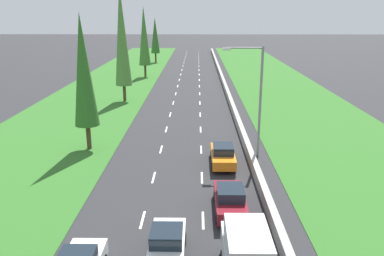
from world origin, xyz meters
name	(u,v)px	position (x,y,z in m)	size (l,w,h in m)	color
ground_plane	(188,90)	(0.00, 60.00, 0.00)	(300.00, 300.00, 0.00)	#28282B
grass_verge_left	(106,89)	(-12.65, 60.00, 0.02)	(14.00, 140.00, 0.04)	#2D6623
grass_verge_right	(282,90)	(14.35, 60.00, 0.02)	(14.00, 140.00, 0.04)	#2D6623
median_barrier	(225,87)	(5.70, 60.00, 0.42)	(0.44, 120.00, 0.85)	#9E9B93
lane_markings	(188,90)	(0.00, 60.00, 0.01)	(3.64, 116.00, 0.01)	white
white_hatchback_centre_lane	(167,244)	(-0.03, 17.35, 0.84)	(1.74, 3.90, 1.72)	white
maroon_sedan_right_lane	(230,200)	(3.36, 22.00, 0.81)	(1.82, 4.50, 1.64)	maroon
orange_sedan_right_lane	(223,155)	(3.41, 29.58, 0.81)	(1.82, 4.50, 1.64)	orange
poplar_tree_second	(83,71)	(-8.02, 33.06, 6.83)	(2.09, 2.09, 11.55)	#4C3823
poplar_tree_third	(122,36)	(-8.29, 51.95, 8.50)	(2.17, 2.17, 14.89)	#4C3823
poplar_tree_fourth	(144,36)	(-8.10, 72.06, 7.31)	(2.11, 2.11, 12.51)	#4C3823
poplar_tree_fifth	(155,35)	(-8.35, 93.13, 6.19)	(2.06, 2.06, 10.29)	#4C3823
street_light_mast	(256,94)	(6.10, 31.57, 5.23)	(3.20, 0.28, 9.00)	gray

